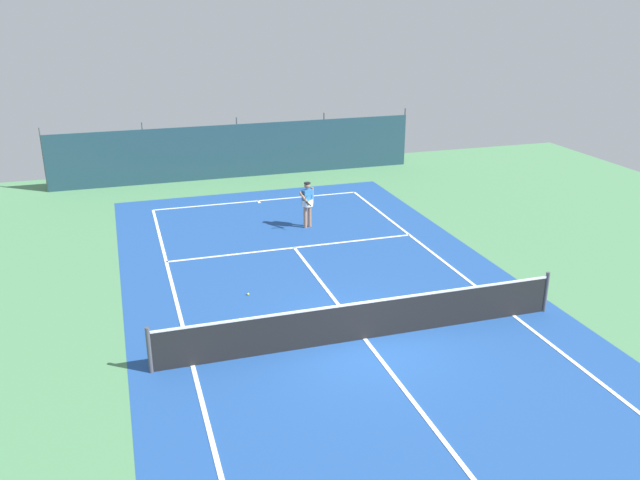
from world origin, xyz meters
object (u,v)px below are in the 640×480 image
object	(u,v)px
tennis_net	(365,320)
tennis_ball_near_player	(248,294)
tennis_player	(307,201)
parked_car	(257,146)

from	to	relation	value
tennis_net	tennis_ball_near_player	bearing A→B (deg)	123.57
tennis_net	tennis_player	world-z (taller)	tennis_player
tennis_player	tennis_ball_near_player	bearing A→B (deg)	35.17
tennis_player	tennis_ball_near_player	distance (m)	5.98
tennis_net	parked_car	world-z (taller)	parked_car
tennis_player	tennis_net	bearing A→B (deg)	60.81
parked_car	tennis_ball_near_player	bearing A→B (deg)	-108.54
tennis_net	tennis_player	distance (m)	8.33
tennis_ball_near_player	parked_car	distance (m)	15.44
tennis_ball_near_player	parked_car	xyz separation A→B (m)	(3.58, 14.99, 0.81)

